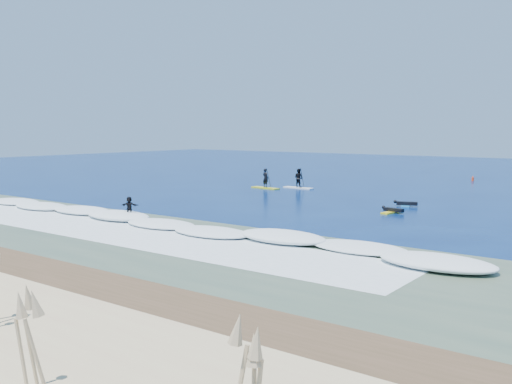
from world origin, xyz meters
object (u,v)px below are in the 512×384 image
Objects in this scene: sup_paddler_left at (265,181)px; prone_paddler_near at (392,211)px; prone_paddler_far at (406,204)px; marker_buoy at (473,179)px; sup_paddler_center at (299,180)px; wave_surfer at (129,208)px.

sup_paddler_left reaches higher than prone_paddler_near.
sup_paddler_left reaches higher than prone_paddler_far.
marker_buoy is (-1.95, 23.19, 0.11)m from prone_paddler_far.
sup_paddler_center is 5.19× the size of marker_buoy.
prone_paddler_near is at bearing -30.77° from sup_paddler_center.
prone_paddler_far is 23.27m from marker_buoy.
prone_paddler_near is 0.94× the size of prone_paddler_far.
prone_paddler_near is at bearing -16.40° from sup_paddler_left.
sup_paddler_left is 1.43× the size of prone_paddler_far.
wave_surfer is 3.05× the size of marker_buoy.
marker_buoy reaches higher than prone_paddler_near.
sup_paddler_center is at bearing 45.14° from prone_paddler_far.
prone_paddler_near is at bearing 167.89° from prone_paddler_far.
prone_paddler_near is at bearing 23.03° from wave_surfer.
sup_paddler_center is 1.70× the size of wave_surfer.
marker_buoy is at bearing 53.26° from wave_surfer.
sup_paddler_center is at bearing 70.79° from wave_surfer.
wave_surfer is (-11.27, -15.86, 0.59)m from prone_paddler_far.
prone_paddler_far is at bearing 17.21° from prone_paddler_near.
prone_paddler_near is (13.33, -9.38, -0.66)m from sup_paddler_center.
sup_paddler_center reaches higher than wave_surfer.
marker_buoy reaches higher than prone_paddler_far.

